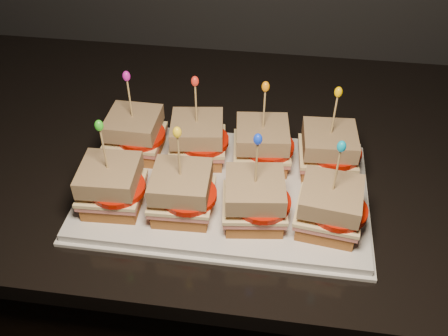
# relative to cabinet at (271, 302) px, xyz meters

# --- Properties ---
(cabinet) EXTENTS (2.45, 0.67, 0.91)m
(cabinet) POSITION_rel_cabinet_xyz_m (0.00, 0.00, 0.00)
(cabinet) COLOR black
(cabinet) RESTS_ON ground
(granite_slab) EXTENTS (2.49, 0.71, 0.03)m
(granite_slab) POSITION_rel_cabinet_xyz_m (0.00, 0.00, 0.47)
(granite_slab) COLOR black
(granite_slab) RESTS_ON cabinet
(platter) EXTENTS (0.45, 0.28, 0.02)m
(platter) POSITION_rel_cabinet_xyz_m (-0.10, -0.13, 0.50)
(platter) COLOR silver
(platter) RESTS_ON granite_slab
(platter_rim) EXTENTS (0.46, 0.29, 0.01)m
(platter_rim) POSITION_rel_cabinet_xyz_m (-0.10, -0.13, 0.49)
(platter_rim) COLOR silver
(platter_rim) RESTS_ON granite_slab
(sandwich_0_bread_bot) EXTENTS (0.08, 0.08, 0.02)m
(sandwich_0_bread_bot) POSITION_rel_cabinet_xyz_m (-0.26, -0.07, 0.52)
(sandwich_0_bread_bot) COLOR brown
(sandwich_0_bread_bot) RESTS_ON platter
(sandwich_0_ham) EXTENTS (0.09, 0.09, 0.01)m
(sandwich_0_ham) POSITION_rel_cabinet_xyz_m (-0.26, -0.07, 0.53)
(sandwich_0_ham) COLOR #BE6659
(sandwich_0_ham) RESTS_ON sandwich_0_bread_bot
(sandwich_0_cheese) EXTENTS (0.09, 0.09, 0.01)m
(sandwich_0_cheese) POSITION_rel_cabinet_xyz_m (-0.26, -0.07, 0.54)
(sandwich_0_cheese) COLOR #F8DD9B
(sandwich_0_cheese) RESTS_ON sandwich_0_ham
(sandwich_0_tomato) EXTENTS (0.08, 0.08, 0.01)m
(sandwich_0_tomato) POSITION_rel_cabinet_xyz_m (-0.24, -0.08, 0.55)
(sandwich_0_tomato) COLOR #BA1404
(sandwich_0_tomato) RESTS_ON sandwich_0_cheese
(sandwich_0_bread_top) EXTENTS (0.08, 0.08, 0.03)m
(sandwich_0_bread_top) POSITION_rel_cabinet_xyz_m (-0.26, -0.07, 0.56)
(sandwich_0_bread_top) COLOR #502A0B
(sandwich_0_bread_top) RESTS_ON sandwich_0_tomato
(sandwich_0_pick) EXTENTS (0.00, 0.00, 0.09)m
(sandwich_0_pick) POSITION_rel_cabinet_xyz_m (-0.26, -0.07, 0.61)
(sandwich_0_pick) COLOR tan
(sandwich_0_pick) RESTS_ON sandwich_0_bread_top
(sandwich_0_frill) EXTENTS (0.01, 0.01, 0.02)m
(sandwich_0_frill) POSITION_rel_cabinet_xyz_m (-0.26, -0.07, 0.65)
(sandwich_0_frill) COLOR #C41A9E
(sandwich_0_frill) RESTS_ON sandwich_0_pick
(sandwich_1_bread_bot) EXTENTS (0.09, 0.09, 0.02)m
(sandwich_1_bread_bot) POSITION_rel_cabinet_xyz_m (-0.15, -0.07, 0.52)
(sandwich_1_bread_bot) COLOR brown
(sandwich_1_bread_bot) RESTS_ON platter
(sandwich_1_ham) EXTENTS (0.10, 0.10, 0.01)m
(sandwich_1_ham) POSITION_rel_cabinet_xyz_m (-0.15, -0.07, 0.53)
(sandwich_1_ham) COLOR #BE6659
(sandwich_1_ham) RESTS_ON sandwich_1_bread_bot
(sandwich_1_cheese) EXTENTS (0.10, 0.10, 0.01)m
(sandwich_1_cheese) POSITION_rel_cabinet_xyz_m (-0.15, -0.07, 0.54)
(sandwich_1_cheese) COLOR #F8DD9B
(sandwich_1_cheese) RESTS_ON sandwich_1_ham
(sandwich_1_tomato) EXTENTS (0.08, 0.08, 0.01)m
(sandwich_1_tomato) POSITION_rel_cabinet_xyz_m (-0.14, -0.08, 0.55)
(sandwich_1_tomato) COLOR #BA1404
(sandwich_1_tomato) RESTS_ON sandwich_1_cheese
(sandwich_1_bread_top) EXTENTS (0.09, 0.09, 0.03)m
(sandwich_1_bread_top) POSITION_rel_cabinet_xyz_m (-0.15, -0.07, 0.56)
(sandwich_1_bread_top) COLOR #502A0B
(sandwich_1_bread_top) RESTS_ON sandwich_1_tomato
(sandwich_1_pick) EXTENTS (0.00, 0.00, 0.09)m
(sandwich_1_pick) POSITION_rel_cabinet_xyz_m (-0.15, -0.07, 0.61)
(sandwich_1_pick) COLOR tan
(sandwich_1_pick) RESTS_ON sandwich_1_bread_top
(sandwich_1_frill) EXTENTS (0.01, 0.01, 0.02)m
(sandwich_1_frill) POSITION_rel_cabinet_xyz_m (-0.15, -0.07, 0.65)
(sandwich_1_frill) COLOR red
(sandwich_1_frill) RESTS_ON sandwich_1_pick
(sandwich_2_bread_bot) EXTENTS (0.09, 0.09, 0.02)m
(sandwich_2_bread_bot) POSITION_rel_cabinet_xyz_m (-0.04, -0.07, 0.52)
(sandwich_2_bread_bot) COLOR brown
(sandwich_2_bread_bot) RESTS_ON platter
(sandwich_2_ham) EXTENTS (0.10, 0.10, 0.01)m
(sandwich_2_ham) POSITION_rel_cabinet_xyz_m (-0.04, -0.07, 0.53)
(sandwich_2_ham) COLOR #BE6659
(sandwich_2_ham) RESTS_ON sandwich_2_bread_bot
(sandwich_2_cheese) EXTENTS (0.10, 0.10, 0.01)m
(sandwich_2_cheese) POSITION_rel_cabinet_xyz_m (-0.04, -0.07, 0.54)
(sandwich_2_cheese) COLOR #F8DD9B
(sandwich_2_cheese) RESTS_ON sandwich_2_ham
(sandwich_2_tomato) EXTENTS (0.08, 0.08, 0.01)m
(sandwich_2_tomato) POSITION_rel_cabinet_xyz_m (-0.03, -0.08, 0.55)
(sandwich_2_tomato) COLOR #BA1404
(sandwich_2_tomato) RESTS_ON sandwich_2_cheese
(sandwich_2_bread_top) EXTENTS (0.09, 0.09, 0.03)m
(sandwich_2_bread_top) POSITION_rel_cabinet_xyz_m (-0.04, -0.07, 0.56)
(sandwich_2_bread_top) COLOR #502A0B
(sandwich_2_bread_top) RESTS_ON sandwich_2_tomato
(sandwich_2_pick) EXTENTS (0.00, 0.00, 0.09)m
(sandwich_2_pick) POSITION_rel_cabinet_xyz_m (-0.04, -0.07, 0.61)
(sandwich_2_pick) COLOR tan
(sandwich_2_pick) RESTS_ON sandwich_2_bread_top
(sandwich_2_frill) EXTENTS (0.01, 0.01, 0.02)m
(sandwich_2_frill) POSITION_rel_cabinet_xyz_m (-0.04, -0.07, 0.65)
(sandwich_2_frill) COLOR orange
(sandwich_2_frill) RESTS_ON sandwich_2_pick
(sandwich_3_bread_bot) EXTENTS (0.09, 0.09, 0.02)m
(sandwich_3_bread_bot) POSITION_rel_cabinet_xyz_m (0.06, -0.07, 0.52)
(sandwich_3_bread_bot) COLOR brown
(sandwich_3_bread_bot) RESTS_ON platter
(sandwich_3_ham) EXTENTS (0.09, 0.09, 0.01)m
(sandwich_3_ham) POSITION_rel_cabinet_xyz_m (0.06, -0.07, 0.53)
(sandwich_3_ham) COLOR #BE6659
(sandwich_3_ham) RESTS_ON sandwich_3_bread_bot
(sandwich_3_cheese) EXTENTS (0.10, 0.09, 0.01)m
(sandwich_3_cheese) POSITION_rel_cabinet_xyz_m (0.06, -0.07, 0.54)
(sandwich_3_cheese) COLOR #F8DD9B
(sandwich_3_cheese) RESTS_ON sandwich_3_ham
(sandwich_3_tomato) EXTENTS (0.08, 0.08, 0.01)m
(sandwich_3_tomato) POSITION_rel_cabinet_xyz_m (0.08, -0.08, 0.55)
(sandwich_3_tomato) COLOR #BA1404
(sandwich_3_tomato) RESTS_ON sandwich_3_cheese
(sandwich_3_bread_top) EXTENTS (0.09, 0.09, 0.03)m
(sandwich_3_bread_top) POSITION_rel_cabinet_xyz_m (0.06, -0.07, 0.56)
(sandwich_3_bread_top) COLOR #502A0B
(sandwich_3_bread_top) RESTS_ON sandwich_3_tomato
(sandwich_3_pick) EXTENTS (0.00, 0.00, 0.09)m
(sandwich_3_pick) POSITION_rel_cabinet_xyz_m (0.06, -0.07, 0.61)
(sandwich_3_pick) COLOR tan
(sandwich_3_pick) RESTS_ON sandwich_3_bread_top
(sandwich_3_frill) EXTENTS (0.01, 0.01, 0.02)m
(sandwich_3_frill) POSITION_rel_cabinet_xyz_m (0.06, -0.07, 0.65)
(sandwich_3_frill) COLOR #FBB702
(sandwich_3_frill) RESTS_ON sandwich_3_pick
(sandwich_4_bread_bot) EXTENTS (0.09, 0.09, 0.02)m
(sandwich_4_bread_bot) POSITION_rel_cabinet_xyz_m (-0.26, -0.20, 0.52)
(sandwich_4_bread_bot) COLOR brown
(sandwich_4_bread_bot) RESTS_ON platter
(sandwich_4_ham) EXTENTS (0.09, 0.09, 0.01)m
(sandwich_4_ham) POSITION_rel_cabinet_xyz_m (-0.26, -0.20, 0.53)
(sandwich_4_ham) COLOR #BE6659
(sandwich_4_ham) RESTS_ON sandwich_4_bread_bot
(sandwich_4_cheese) EXTENTS (0.10, 0.09, 0.01)m
(sandwich_4_cheese) POSITION_rel_cabinet_xyz_m (-0.26, -0.20, 0.54)
(sandwich_4_cheese) COLOR #F8DD9B
(sandwich_4_cheese) RESTS_ON sandwich_4_ham
(sandwich_4_tomato) EXTENTS (0.08, 0.08, 0.01)m
(sandwich_4_tomato) POSITION_rel_cabinet_xyz_m (-0.24, -0.20, 0.55)
(sandwich_4_tomato) COLOR #BA1404
(sandwich_4_tomato) RESTS_ON sandwich_4_cheese
(sandwich_4_bread_top) EXTENTS (0.09, 0.09, 0.03)m
(sandwich_4_bread_top) POSITION_rel_cabinet_xyz_m (-0.26, -0.20, 0.56)
(sandwich_4_bread_top) COLOR #502A0B
(sandwich_4_bread_top) RESTS_ON sandwich_4_tomato
(sandwich_4_pick) EXTENTS (0.00, 0.00, 0.09)m
(sandwich_4_pick) POSITION_rel_cabinet_xyz_m (-0.26, -0.20, 0.61)
(sandwich_4_pick) COLOR tan
(sandwich_4_pick) RESTS_ON sandwich_4_bread_top
(sandwich_4_frill) EXTENTS (0.01, 0.01, 0.02)m
(sandwich_4_frill) POSITION_rel_cabinet_xyz_m (-0.26, -0.20, 0.65)
(sandwich_4_frill) COLOR green
(sandwich_4_frill) RESTS_ON sandwich_4_pick
(sandwich_5_bread_bot) EXTENTS (0.08, 0.08, 0.02)m
(sandwich_5_bread_bot) POSITION_rel_cabinet_xyz_m (-0.15, -0.20, 0.52)
(sandwich_5_bread_bot) COLOR brown
(sandwich_5_bread_bot) RESTS_ON platter
(sandwich_5_ham) EXTENTS (0.09, 0.09, 0.01)m
(sandwich_5_ham) POSITION_rel_cabinet_xyz_m (-0.15, -0.20, 0.53)
(sandwich_5_ham) COLOR #BE6659
(sandwich_5_ham) RESTS_ON sandwich_5_bread_bot
(sandwich_5_cheese) EXTENTS (0.09, 0.09, 0.01)m
(sandwich_5_cheese) POSITION_rel_cabinet_xyz_m (-0.15, -0.20, 0.54)
(sandwich_5_cheese) COLOR #F8DD9B
(sandwich_5_cheese) RESTS_ON sandwich_5_ham
(sandwich_5_tomato) EXTENTS (0.08, 0.08, 0.01)m
(sandwich_5_tomato) POSITION_rel_cabinet_xyz_m (-0.14, -0.20, 0.55)
(sandwich_5_tomato) COLOR #BA1404
(sandwich_5_tomato) RESTS_ON sandwich_5_cheese
(sandwich_5_bread_top) EXTENTS (0.09, 0.09, 0.03)m
(sandwich_5_bread_top) POSITION_rel_cabinet_xyz_m (-0.15, -0.20, 0.56)
(sandwich_5_bread_top) COLOR #502A0B
(sandwich_5_bread_top) RESTS_ON sandwich_5_tomato
(sandwich_5_pick) EXTENTS (0.00, 0.00, 0.09)m
(sandwich_5_pick) POSITION_rel_cabinet_xyz_m (-0.15, -0.20, 0.61)
(sandwich_5_pick) COLOR tan
(sandwich_5_pick) RESTS_ON sandwich_5_bread_top
(sandwich_5_frill) EXTENTS (0.01, 0.01, 0.02)m
(sandwich_5_frill) POSITION_rel_cabinet_xyz_m (-0.15, -0.20, 0.65)
(sandwich_5_frill) COLOR yellow
(sandwich_5_frill) RESTS_ON sandwich_5_pick
(sandwich_6_bread_bot) EXTENTS (0.09, 0.09, 0.02)m
(sandwich_6_bread_bot) POSITION_rel_cabinet_xyz_m (-0.04, -0.20, 0.52)
(sandwich_6_bread_bot) COLOR brown
(sandwich_6_bread_bot) RESTS_ON platter
(sandwich_6_ham) EXTENTS (0.10, 0.10, 0.01)m
(sandwich_6_ham) POSITION_rel_cabinet_xyz_m (-0.04, -0.20, 0.53)
(sandwich_6_ham) COLOR #BE6659
(sandwich_6_ham) RESTS_ON sandwich_6_bread_bot
(sandwich_6_cheese) EXTENTS (0.10, 0.10, 0.01)m
(sandwich_6_cheese) POSITION_rel_cabinet_xyz_m (-0.04, -0.20, 0.54)
(sandwich_6_cheese) COLOR #F8DD9B
(sandwich_6_cheese) RESTS_ON sandwich_6_ham
(sandwich_6_tomato) EXTENTS (0.08, 0.08, 0.01)m
(sandwich_6_tomato) POSITION_rel_cabinet_xyz_m (-0.03, -0.20, 0.55)
(sandwich_6_tomato) COLOR #BA1404
(sandwich_6_tomato) RESTS_ON sandwich_6_cheese
(sandwich_6_bread_top) EXTENTS (0.09, 0.09, 0.03)m
(sandwich_6_bread_top) POSITION_rel_cabinet_xyz_m (-0.04, -0.20, 0.56)
(sandwich_6_bread_top) COLOR #502A0B
(sandwich_6_bread_top) RESTS_ON sandwich_6_tomato
(sandwich_6_pick) EXTENTS (0.00, 0.00, 0.09)m
(sandwich_6_pick) POSITION_rel_cabinet_xyz_m (-0.04, -0.20, 0.61)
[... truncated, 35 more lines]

